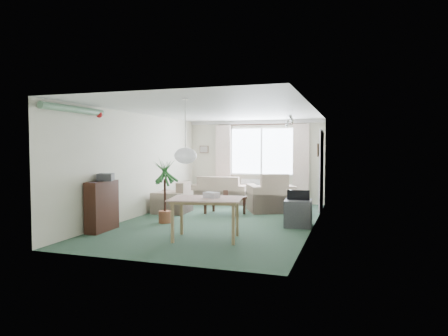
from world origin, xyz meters
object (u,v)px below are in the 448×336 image
(armchair_left, at_px, (172,197))
(pet_bed, at_px, (298,211))
(armchair_corner, at_px, (271,192))
(sofa, at_px, (221,189))
(coffee_table, at_px, (225,205))
(tv_cube, at_px, (298,213))
(dining_table, at_px, (206,219))
(bookshelf, at_px, (102,206))
(houseplant, at_px, (165,191))

(armchair_left, height_order, pet_bed, armchair_left)
(armchair_corner, bearing_deg, sofa, -56.32)
(coffee_table, bearing_deg, tv_cube, -26.90)
(sofa, distance_m, dining_table, 4.61)
(coffee_table, bearing_deg, bookshelf, -122.57)
(bookshelf, bearing_deg, sofa, 76.24)
(tv_cube, bearing_deg, bookshelf, -159.13)
(tv_cube, bearing_deg, pet_bed, 93.40)
(dining_table, bearing_deg, coffee_table, 100.95)
(coffee_table, height_order, houseplant, houseplant)
(bookshelf, bearing_deg, armchair_left, 80.26)
(bookshelf, distance_m, pet_bed, 4.61)
(coffee_table, bearing_deg, dining_table, -79.05)
(dining_table, height_order, pet_bed, dining_table)
(dining_table, bearing_deg, pet_bed, 69.52)
(bookshelf, relative_size, pet_bed, 1.56)
(armchair_corner, bearing_deg, dining_table, 57.69)
(sofa, height_order, armchair_corner, armchair_corner)
(sofa, relative_size, dining_table, 1.38)
(sofa, height_order, houseplant, houseplant)
(coffee_table, xyz_separation_m, dining_table, (0.51, -2.63, 0.14))
(houseplant, relative_size, pet_bed, 2.21)
(armchair_left, xyz_separation_m, coffee_table, (1.31, 0.18, -0.17))
(coffee_table, bearing_deg, pet_bed, 18.02)
(armchair_left, bearing_deg, tv_cube, 73.89)
(tv_cube, bearing_deg, sofa, 129.38)
(armchair_left, bearing_deg, pet_bed, 101.24)
(houseplant, bearing_deg, armchair_corner, 50.86)
(sofa, distance_m, armchair_corner, 1.97)
(houseplant, xyz_separation_m, tv_cube, (2.76, 0.51, -0.42))
(armchair_corner, xyz_separation_m, dining_table, (-0.45, -3.41, -0.13))
(tv_cube, bearing_deg, coffee_table, 149.29)
(sofa, bearing_deg, coffee_table, 107.16)
(armchair_left, distance_m, tv_cube, 3.30)
(coffee_table, xyz_separation_m, pet_bed, (1.70, 0.55, -0.15))
(pet_bed, bearing_deg, armchair_corner, 162.53)
(armchair_left, relative_size, bookshelf, 0.88)
(sofa, xyz_separation_m, tv_cube, (2.60, -2.77, -0.12))
(sofa, bearing_deg, pet_bed, 148.12)
(armchair_corner, height_order, armchair_left, armchair_corner)
(coffee_table, relative_size, tv_cube, 1.59)
(armchair_corner, xyz_separation_m, tv_cube, (0.93, -1.74, -0.21))
(armchair_left, distance_m, dining_table, 3.05)
(sofa, distance_m, pet_bed, 2.74)
(armchair_corner, xyz_separation_m, coffee_table, (-0.96, -0.78, -0.27))
(coffee_table, relative_size, bookshelf, 0.98)
(coffee_table, relative_size, dining_table, 0.83)
(armchair_left, height_order, bookshelf, bookshelf)
(coffee_table, height_order, tv_cube, tv_cube)
(sofa, xyz_separation_m, bookshelf, (-0.94, -4.40, 0.09))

